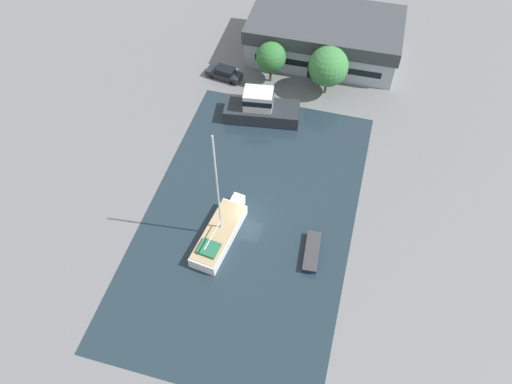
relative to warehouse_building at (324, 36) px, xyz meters
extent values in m
plane|color=slate|center=(-2.28, -29.46, -2.80)|extent=(440.00, 440.00, 0.00)
cube|color=#1E2D38|center=(-2.28, -29.46, -2.80)|extent=(21.48, 36.04, 0.01)
cube|color=#99A8B2|center=(0.00, 0.00, -0.99)|extent=(19.70, 11.32, 3.63)
cube|color=#383D42|center=(0.00, 0.00, 1.78)|extent=(20.29, 11.66, 1.90)
cube|color=black|center=(0.10, -5.49, -1.53)|extent=(2.34, 0.10, 2.54)
cube|color=black|center=(0.10, -5.49, -0.81)|extent=(16.57, 0.35, 0.91)
cylinder|color=brown|center=(1.79, -7.92, -1.67)|extent=(0.31, 0.31, 2.27)
sphere|color=#387A3D|center=(1.79, -7.92, 1.32)|extent=(4.95, 4.95, 4.95)
cylinder|color=brown|center=(-5.58, -7.46, -1.67)|extent=(0.35, 0.35, 2.26)
sphere|color=#2D6B33|center=(-5.58, -7.46, 0.90)|extent=(3.84, 3.84, 3.84)
cube|color=#1E2328|center=(-11.64, -8.53, -2.17)|extent=(4.94, 2.54, 0.70)
cube|color=black|center=(-11.45, -8.57, -1.50)|extent=(2.68, 1.95, 0.64)
cube|color=black|center=(-12.67, -8.36, -1.53)|extent=(0.28, 1.40, 0.51)
cylinder|color=black|center=(-13.21, -9.06, -2.50)|extent=(0.63, 0.30, 0.60)
cylinder|color=black|center=(-12.94, -7.51, -2.50)|extent=(0.63, 0.30, 0.60)
cylinder|color=black|center=(-10.33, -9.55, -2.50)|extent=(0.63, 0.30, 0.60)
cylinder|color=black|center=(-10.07, -8.01, -2.50)|extent=(0.63, 0.30, 0.60)
cube|color=white|center=(-4.47, -32.84, -2.14)|extent=(3.77, 8.35, 1.32)
cube|color=white|center=(-3.87, -28.24, -2.14)|extent=(1.38, 1.35, 1.32)
cube|color=tan|center=(-4.47, -32.84, -1.44)|extent=(3.62, 8.02, 0.08)
cylinder|color=silver|center=(-4.39, -32.24, 5.07)|extent=(0.16, 0.16, 12.93)
cylinder|color=silver|center=(-4.63, -34.03, -0.30)|extent=(0.59, 3.61, 0.12)
cube|color=#236647|center=(-4.76, -35.03, -1.25)|extent=(2.14, 2.01, 0.30)
cube|color=#23282D|center=(-4.88, -14.49, -1.93)|extent=(9.46, 4.86, 1.73)
cube|color=black|center=(-4.88, -14.49, -2.66)|extent=(9.56, 4.94, 0.18)
cube|color=silver|center=(-5.32, -14.55, 0.07)|extent=(3.77, 3.06, 2.28)
cube|color=black|center=(-5.32, -14.55, 0.30)|extent=(3.85, 3.14, 0.73)
cube|color=#19234C|center=(4.90, -32.09, -2.49)|extent=(1.66, 4.49, 0.61)
cube|color=#333338|center=(4.90, -32.09, -2.15)|extent=(1.75, 4.68, 0.08)
camera|label=1|loc=(6.30, -58.23, 40.03)|focal=35.00mm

